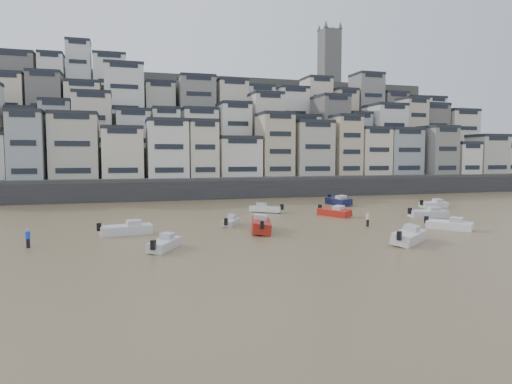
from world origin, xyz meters
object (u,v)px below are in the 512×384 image
object	(u,v)px
boat_j	(164,242)
boat_k	(126,227)
boat_d	(428,212)
boat_f	(231,221)
boat_b	(449,223)
boat_e	(334,211)
boat_i	(338,200)
boat_c	(261,223)
person_pink	(368,219)
boat_h	(266,208)
boat_a	(409,235)
boat_g	(434,203)
person_blue	(28,238)

from	to	relation	value
boat_j	boat_k	xyz separation A→B (m)	(-3.08, 8.89, 0.11)
boat_d	boat_f	distance (m)	26.97
boat_b	boat_k	xyz separation A→B (m)	(-34.74, 6.91, 0.07)
boat_k	boat_e	bearing A→B (deg)	6.45
boat_b	boat_i	bearing A→B (deg)	140.63
boat_c	boat_d	size ratio (longest dim) A/B	1.20
person_pink	boat_h	bearing A→B (deg)	113.88
boat_a	boat_c	world-z (taller)	boat_c
boat_g	person_pink	distance (m)	24.84
person_pink	boat_a	bearing A→B (deg)	-98.98
boat_e	person_blue	size ratio (longest dim) A/B	3.13
boat_a	person_blue	size ratio (longest dim) A/B	3.47
boat_b	boat_i	xyz separation A→B (m)	(0.08, 27.25, 0.17)
boat_c	boat_d	distance (m)	25.19
boat_j	boat_c	bearing A→B (deg)	-30.70
boat_h	person_pink	distance (m)	17.84
boat_h	boat_j	bearing A→B (deg)	92.23
boat_f	boat_k	bearing A→B (deg)	133.47
boat_d	boat_h	distance (m)	22.38
boat_e	boat_k	size ratio (longest dim) A/B	0.95
boat_a	boat_g	distance (m)	32.91
boat_e	boat_f	bearing A→B (deg)	-99.01
boat_g	boat_j	bearing A→B (deg)	-158.09
boat_a	boat_c	bearing A→B (deg)	99.76
boat_h	boat_j	xyz separation A→B (m)	(-16.82, -22.90, -0.04)
boat_b	boat_c	world-z (taller)	boat_c
boat_b	boat_i	size ratio (longest dim) A/B	0.81
boat_i	boat_k	world-z (taller)	boat_i
boat_d	boat_g	world-z (taller)	boat_d
boat_f	boat_i	xyz separation A→B (m)	(22.85, 17.25, 0.31)
boat_h	boat_g	bearing A→B (deg)	-145.67
boat_d	boat_i	world-z (taller)	boat_i
boat_g	person_blue	world-z (taller)	person_blue
boat_e	boat_j	size ratio (longest dim) A/B	1.10
boat_e	boat_h	distance (m)	10.19
boat_f	boat_j	world-z (taller)	boat_j
boat_a	boat_f	distance (m)	20.69
boat_d	person_pink	xyz separation A→B (m)	(-11.79, -4.51, 0.11)
boat_a	boat_d	distance (m)	19.93
boat_b	boat_g	distance (m)	22.78
boat_e	person_blue	distance (m)	38.04
boat_k	person_pink	world-z (taller)	person_pink
boat_b	boat_k	world-z (taller)	boat_k
boat_i	boat_k	distance (m)	40.32
person_blue	boat_c	bearing A→B (deg)	6.42
boat_c	boat_f	bearing A→B (deg)	37.43
boat_j	person_blue	size ratio (longest dim) A/B	2.84
boat_a	boat_d	bearing A→B (deg)	9.89
boat_c	boat_f	distance (m)	5.65
boat_a	boat_b	size ratio (longest dim) A/B	1.15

